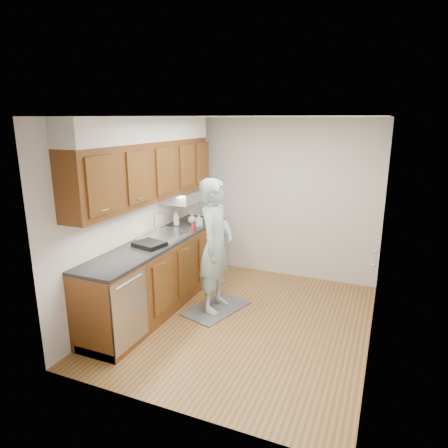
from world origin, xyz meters
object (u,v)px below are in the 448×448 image
at_px(soap_bottle_b, 199,220).
at_px(soap_bottle_c, 192,218).
at_px(soap_bottle_a, 176,218).
at_px(soda_can, 194,228).
at_px(dish_rack, 149,244).
at_px(person, 216,237).

distance_m(soap_bottle_b, soap_bottle_c, 0.19).
height_order(soap_bottle_a, soda_can, soap_bottle_a).
xyz_separation_m(soap_bottle_c, dish_rack, (0.03, -1.22, -0.05)).
distance_m(soda_can, dish_rack, 0.84).
bearing_deg(person, soap_bottle_a, 56.89).
height_order(soda_can, dish_rack, soda_can).
bearing_deg(person, soap_bottle_c, 42.97).
bearing_deg(dish_rack, soap_bottle_a, 113.40).
distance_m(soap_bottle_b, soda_can, 0.31).
height_order(soap_bottle_b, soap_bottle_c, soap_bottle_b).
bearing_deg(dish_rack, soda_can, 89.23).
distance_m(person, soap_bottle_b, 0.86).
bearing_deg(soap_bottle_a, soda_can, -27.56).
bearing_deg(soda_can, soap_bottle_b, 102.22).
bearing_deg(soap_bottle_c, soap_bottle_a, -128.21).
height_order(soap_bottle_a, soap_bottle_c, soap_bottle_a).
relative_size(soap_bottle_a, soap_bottle_c, 1.48).
relative_size(soap_bottle_c, soda_can, 1.44).
relative_size(person, dish_rack, 5.67).
bearing_deg(soap_bottle_c, soap_bottle_b, -30.28).
bearing_deg(soap_bottle_a, person, -31.71).
relative_size(person, soap_bottle_b, 10.83).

